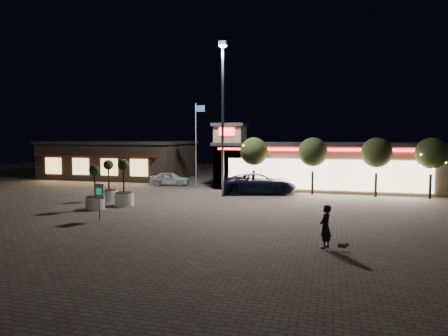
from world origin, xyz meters
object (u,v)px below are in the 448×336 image
(pedestrian, at_px, (326,227))
(planter_mid, at_px, (95,196))
(white_sedan, at_px, (170,179))
(pickup_truck, at_px, (259,183))
(valet_sign, at_px, (99,194))
(planter_left, at_px, (109,189))

(pedestrian, xyz_separation_m, planter_mid, (-14.99, 5.65, -0.02))
(white_sedan, xyz_separation_m, planter_mid, (0.34, -13.64, 0.26))
(pickup_truck, height_order, pedestrian, pedestrian)
(valet_sign, bearing_deg, pickup_truck, 61.07)
(white_sedan, xyz_separation_m, valet_sign, (2.46, -16.48, 0.82))
(pickup_truck, relative_size, planter_mid, 2.08)
(white_sedan, bearing_deg, planter_mid, 174.99)
(white_sedan, height_order, planter_left, planter_left)
(white_sedan, bearing_deg, pickup_truck, -116.27)
(pickup_truck, relative_size, white_sedan, 1.60)
(pickup_truck, height_order, planter_mid, planter_mid)
(pickup_truck, distance_m, white_sedan, 10.26)
(pickup_truck, xyz_separation_m, planter_left, (-10.17, -7.01, 0.09))
(white_sedan, xyz_separation_m, pedestrian, (15.33, -19.29, 0.28))
(pickup_truck, relative_size, valet_sign, 2.95)
(white_sedan, distance_m, planter_left, 10.51)
(valet_sign, bearing_deg, pedestrian, -12.33)
(planter_left, bearing_deg, valet_sign, -63.54)
(pedestrian, height_order, valet_sign, valet_sign)
(planter_left, bearing_deg, white_sedan, 87.13)
(pickup_truck, height_order, planter_left, planter_left)
(planter_mid, relative_size, valet_sign, 1.42)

